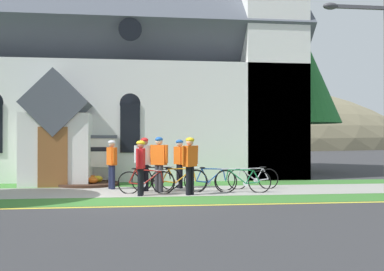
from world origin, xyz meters
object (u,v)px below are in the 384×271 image
object	(u,v)px
bicycle_yellow	(243,181)
roadside_conifer	(303,78)
bicycle_red	(211,180)
church_sign	(88,152)
cyclist_in_red_jersey	(159,159)
bicycle_white	(156,179)
cyclist_in_blue_jersey	(112,161)
bicycle_blue	(146,182)
bicycle_orange	(253,178)
cyclist_in_green_jersey	(144,160)
cyclist_in_yellow_jersey	(190,161)
cyclist_in_white_jersey	(141,164)
bicycle_silver	(179,180)
cyclist_in_orange_jersey	(180,160)

from	to	relation	value
bicycle_yellow	roadside_conifer	world-z (taller)	roadside_conifer
roadside_conifer	bicycle_red	bearing A→B (deg)	-127.93
church_sign	cyclist_in_red_jersey	size ratio (longest dim) A/B	1.21
bicycle_yellow	bicycle_white	world-z (taller)	bicycle_white
cyclist_in_blue_jersey	bicycle_white	bearing A→B (deg)	-18.16
bicycle_yellow	bicycle_blue	bearing A→B (deg)	178.14
church_sign	bicycle_blue	size ratio (longest dim) A/B	1.20
bicycle_blue	bicycle_orange	size ratio (longest dim) A/B	1.00
church_sign	cyclist_in_green_jersey	distance (m)	3.19
cyclist_in_yellow_jersey	bicycle_yellow	bearing A→B (deg)	13.34
cyclist_in_yellow_jersey	cyclist_in_white_jersey	distance (m)	1.46
church_sign	cyclist_in_red_jersey	world-z (taller)	church_sign
bicycle_silver	bicycle_orange	world-z (taller)	bicycle_silver
cyclist_in_red_jersey	cyclist_in_green_jersey	world-z (taller)	cyclist_in_red_jersey
bicycle_silver	cyclist_in_white_jersey	size ratio (longest dim) A/B	1.08
cyclist_in_yellow_jersey	cyclist_in_blue_jersey	bearing A→B (deg)	141.63
bicycle_blue	cyclist_in_green_jersey	bearing A→B (deg)	93.68
bicycle_orange	bicycle_white	xyz separation A→B (m)	(-3.25, 0.05, 0.02)
bicycle_red	bicycle_yellow	bearing A→B (deg)	-29.59
church_sign	cyclist_in_blue_jersey	xyz separation A→B (m)	(0.93, -1.66, -0.23)
cyclist_in_orange_jersey	cyclist_in_white_jersey	world-z (taller)	cyclist_in_orange_jersey
bicycle_white	cyclist_in_red_jersey	xyz separation A→B (m)	(0.06, -0.58, 0.65)
bicycle_orange	cyclist_in_white_jersey	xyz separation A→B (m)	(-3.77, -1.37, 0.59)
cyclist_in_red_jersey	cyclist_in_white_jersey	distance (m)	1.02
bicycle_orange	bicycle_blue	bearing A→B (deg)	-166.49
bicycle_orange	roadside_conifer	world-z (taller)	roadside_conifer
bicycle_yellow	cyclist_in_white_jersey	world-z (taller)	cyclist_in_white_jersey
cyclist_in_yellow_jersey	roadside_conifer	size ratio (longest dim) A/B	0.24
bicycle_yellow	cyclist_in_white_jersey	size ratio (longest dim) A/B	1.06
bicycle_blue	roadside_conifer	bearing A→B (deg)	45.16
bicycle_white	cyclist_in_red_jersey	bearing A→B (deg)	-84.26
bicycle_orange	cyclist_in_yellow_jersey	bearing A→B (deg)	-149.33
bicycle_yellow	bicycle_white	distance (m)	2.84
bicycle_yellow	cyclist_in_green_jersey	bearing A→B (deg)	167.45
bicycle_white	bicycle_orange	bearing A→B (deg)	-0.89
bicycle_orange	cyclist_in_blue_jersey	bearing A→B (deg)	173.58
cyclist_in_red_jersey	roadside_conifer	size ratio (longest dim) A/B	0.25
bicycle_yellow	bicycle_silver	xyz separation A→B (m)	(-1.98, 0.33, 0.01)
bicycle_orange	bicycle_white	bearing A→B (deg)	179.11
cyclist_in_white_jersey	cyclist_in_blue_jersey	world-z (taller)	same
bicycle_red	bicycle_orange	bearing A→B (deg)	16.13
cyclist_in_yellow_jersey	roadside_conifer	distance (m)	11.63
bicycle_red	cyclist_in_white_jersey	xyz separation A→B (m)	(-2.25, -0.93, 0.58)
bicycle_red	cyclist_in_white_jersey	distance (m)	2.51
bicycle_yellow	bicycle_orange	xyz separation A→B (m)	(0.60, 0.96, -0.01)
bicycle_silver	cyclist_in_yellow_jersey	bearing A→B (deg)	-70.36
cyclist_in_orange_jersey	cyclist_in_white_jersey	distance (m)	2.31
bicycle_white	cyclist_in_yellow_jersey	size ratio (longest dim) A/B	0.95
cyclist_in_yellow_jersey	cyclist_in_blue_jersey	distance (m)	3.06
bicycle_white	bicycle_red	bearing A→B (deg)	-15.81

